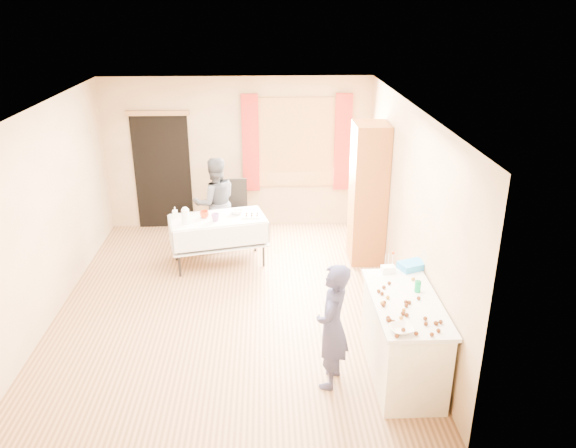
{
  "coord_description": "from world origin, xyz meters",
  "views": [
    {
      "loc": [
        0.47,
        -6.59,
        3.8
      ],
      "look_at": [
        0.74,
        0.0,
        1.12
      ],
      "focal_mm": 35.0,
      "sensor_mm": 36.0,
      "label": 1
    }
  ],
  "objects_px": {
    "counter": "(403,338)",
    "party_table": "(218,236)",
    "girl": "(332,326)",
    "cabinet": "(368,194)",
    "woman": "(215,203)",
    "chair": "(236,223)"
  },
  "relations": [
    {
      "from": "party_table",
      "to": "woman",
      "type": "relative_size",
      "value": 1.04
    },
    {
      "from": "party_table",
      "to": "girl",
      "type": "height_order",
      "value": "girl"
    },
    {
      "from": "cabinet",
      "to": "counter",
      "type": "distance_m",
      "value": 2.95
    },
    {
      "from": "counter",
      "to": "party_table",
      "type": "relative_size",
      "value": 0.94
    },
    {
      "from": "party_table",
      "to": "girl",
      "type": "distance_m",
      "value": 3.24
    },
    {
      "from": "party_table",
      "to": "girl",
      "type": "xyz_separation_m",
      "value": [
        1.38,
        -2.93,
        0.24
      ]
    },
    {
      "from": "girl",
      "to": "chair",
      "type": "bearing_deg",
      "value": -143.72
    },
    {
      "from": "cabinet",
      "to": "chair",
      "type": "bearing_deg",
      "value": 157.66
    },
    {
      "from": "girl",
      "to": "woman",
      "type": "bearing_deg",
      "value": -138.44
    },
    {
      "from": "counter",
      "to": "woman",
      "type": "bearing_deg",
      "value": 122.67
    },
    {
      "from": "counter",
      "to": "chair",
      "type": "xyz_separation_m",
      "value": [
        -1.93,
        3.72,
        -0.15
      ]
    },
    {
      "from": "girl",
      "to": "party_table",
      "type": "bearing_deg",
      "value": -135.33
    },
    {
      "from": "counter",
      "to": "chair",
      "type": "distance_m",
      "value": 4.19
    },
    {
      "from": "girl",
      "to": "counter",
      "type": "bearing_deg",
      "value": 117.77
    },
    {
      "from": "counter",
      "to": "woman",
      "type": "relative_size",
      "value": 0.97
    },
    {
      "from": "counter",
      "to": "party_table",
      "type": "distance_m",
      "value": 3.54
    },
    {
      "from": "cabinet",
      "to": "girl",
      "type": "distance_m",
      "value": 3.14
    },
    {
      "from": "cabinet",
      "to": "woman",
      "type": "xyz_separation_m",
      "value": [
        -2.33,
        0.6,
        -0.32
      ]
    },
    {
      "from": "counter",
      "to": "chair",
      "type": "bearing_deg",
      "value": 117.45
    },
    {
      "from": "counter",
      "to": "girl",
      "type": "relative_size",
      "value": 1.05
    },
    {
      "from": "cabinet",
      "to": "girl",
      "type": "xyz_separation_m",
      "value": [
        -0.87,
        -3.0,
        -0.37
      ]
    },
    {
      "from": "cabinet",
      "to": "chair",
      "type": "xyz_separation_m",
      "value": [
        -2.03,
        0.83,
        -0.76
      ]
    }
  ]
}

